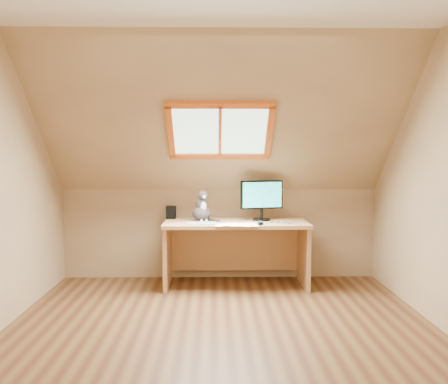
{
  "coord_description": "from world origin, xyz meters",
  "views": [
    {
      "loc": [
        -0.05,
        -3.83,
        1.41
      ],
      "look_at": [
        0.04,
        1.0,
        1.03
      ],
      "focal_mm": 40.0,
      "sensor_mm": 36.0,
      "label": 1
    }
  ],
  "objects": [
    {
      "name": "mouse",
      "position": [
        0.41,
        1.13,
        0.7
      ],
      "size": [
        0.1,
        0.12,
        0.03
      ],
      "primitive_type": "ellipsoid",
      "rotation": [
        0.0,
        0.0,
        -0.41
      ],
      "color": "black",
      "rests_on": "desk"
    },
    {
      "name": "cat",
      "position": [
        -0.19,
        1.42,
        0.81
      ],
      "size": [
        0.25,
        0.28,
        0.35
      ],
      "color": "#393433",
      "rests_on": "desk"
    },
    {
      "name": "monitor",
      "position": [
        0.45,
        1.46,
        0.93
      ],
      "size": [
        0.46,
        0.2,
        0.43
      ],
      "color": "black",
      "rests_on": "desk"
    },
    {
      "name": "desk_speaker",
      "position": [
        -0.53,
        1.63,
        0.76
      ],
      "size": [
        0.11,
        0.11,
        0.14
      ],
      "primitive_type": "cube",
      "rotation": [
        0.0,
        0.0,
        -0.11
      ],
      "color": "black",
      "rests_on": "desk"
    },
    {
      "name": "papers",
      "position": [
        0.16,
        1.12,
        0.69
      ],
      "size": [
        0.35,
        0.3,
        0.01
      ],
      "color": "white",
      "rests_on": "desk"
    },
    {
      "name": "cables",
      "position": [
        0.54,
        1.26,
        0.69
      ],
      "size": [
        0.51,
        0.26,
        0.01
      ],
      "color": "silver",
      "rests_on": "desk"
    },
    {
      "name": "room_shell",
      "position": [
        0.0,
        -0.09,
        1.43
      ],
      "size": [
        3.52,
        3.52,
        2.41
      ],
      "color": "tan",
      "rests_on": "ground"
    },
    {
      "name": "desk",
      "position": [
        0.17,
        1.45,
        0.47
      ],
      "size": [
        1.51,
        0.66,
        0.69
      ],
      "color": "tan",
      "rests_on": "ground"
    },
    {
      "name": "graphics_tablet",
      "position": [
        -0.19,
        1.2,
        0.69
      ],
      "size": [
        0.31,
        0.23,
        0.01
      ],
      "primitive_type": "cube",
      "rotation": [
        0.0,
        0.0,
        -0.04
      ],
      "color": "#B2B2B7",
      "rests_on": "desk"
    },
    {
      "name": "ground",
      "position": [
        0.0,
        0.0,
        0.0
      ],
      "size": [
        3.5,
        3.5,
        0.0
      ],
      "primitive_type": "plane",
      "color": "brown",
      "rests_on": "ground"
    }
  ]
}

